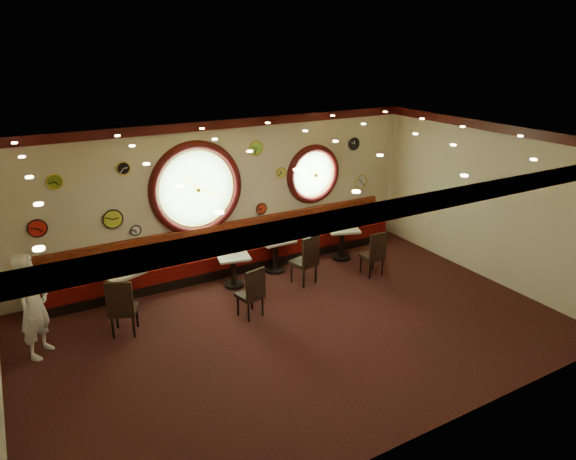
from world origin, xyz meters
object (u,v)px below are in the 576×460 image
object	(u,v)px
chair_a	(122,304)
condiment_d_bottle	(343,223)
table_a	(122,285)
condiment_a_salt	(115,269)
table_b	(233,266)
condiment_a_bottle	(122,265)
condiment_b_salt	(227,253)
condiment_a_pepper	(123,268)
table_d	(342,239)
condiment_b_pepper	(235,254)
condiment_c_pepper	(276,236)
table_c	(275,250)
condiment_d_pepper	(342,226)
chair_c	(307,257)
waiter	(34,306)
condiment_c_salt	(272,236)
chair_d	(375,251)
condiment_c_bottle	(276,233)
condiment_b_bottle	(236,249)
chair_b	(253,290)
condiment_d_salt	(339,226)

from	to	relation	value
chair_a	condiment_d_bottle	world-z (taller)	chair_a
table_a	condiment_a_salt	xyz separation A→B (m)	(-0.08, 0.03, 0.33)
table_b	condiment_a_bottle	size ratio (longest dim) A/B	4.11
condiment_b_salt	condiment_a_pepper	bearing A→B (deg)	176.35
table_d	condiment_a_salt	world-z (taller)	condiment_a_salt
condiment_b_salt	condiment_b_pepper	world-z (taller)	condiment_b_salt
condiment_b_salt	condiment_c_pepper	distance (m)	1.19
table_c	condiment_d_pepper	distance (m)	1.66
condiment_a_pepper	condiment_b_pepper	size ratio (longest dim) A/B	1.29
chair_c	condiment_a_pepper	distance (m)	3.53
table_a	table_c	bearing A→B (deg)	0.99
table_c	waiter	xyz separation A→B (m)	(-4.70, -0.91, 0.38)
chair_c	condiment_c_salt	size ratio (longest dim) A/B	6.24
condiment_b_pepper	waiter	bearing A→B (deg)	-170.25
condiment_b_salt	condiment_c_pepper	xyz separation A→B (m)	(1.18, 0.15, 0.07)
chair_c	chair_d	world-z (taller)	chair_c
condiment_d_pepper	condiment_c_pepper	bearing A→B (deg)	175.56
condiment_c_salt	condiment_c_bottle	size ratio (longest dim) A/B	0.65
chair_a	condiment_a_bottle	size ratio (longest dim) A/B	3.60
condiment_d_bottle	condiment_c_salt	bearing A→B (deg)	176.22
condiment_a_salt	condiment_a_pepper	xyz separation A→B (m)	(0.13, -0.04, 0.00)
chair_c	waiter	bearing A→B (deg)	166.38
condiment_a_salt	condiment_d_pepper	world-z (taller)	condiment_a_salt
chair_d	condiment_d_bottle	world-z (taller)	chair_d
condiment_a_salt	condiment_c_pepper	distance (m)	3.31
table_c	condiment_b_pepper	world-z (taller)	condiment_b_pepper
condiment_b_pepper	condiment_b_bottle	distance (m)	0.16
chair_a	chair_b	size ratio (longest dim) A/B	1.08
table_d	chair_a	world-z (taller)	chair_a
condiment_b_bottle	table_c	bearing A→B (deg)	7.99
chair_b	condiment_c_bottle	world-z (taller)	chair_b
chair_d	waiter	bearing A→B (deg)	177.95
chair_a	chair_c	distance (m)	3.69
chair_a	condiment_b_pepper	distance (m)	2.50
chair_b	chair_c	distance (m)	1.67
condiment_c_pepper	condiment_c_bottle	world-z (taller)	condiment_c_bottle
chair_d	condiment_b_pepper	size ratio (longest dim) A/B	7.07
condiment_d_salt	condiment_b_pepper	bearing A→B (deg)	-176.55
chair_b	condiment_b_salt	xyz separation A→B (m)	(0.11, 1.35, 0.18)
condiment_a_bottle	waiter	bearing A→B (deg)	-149.81
chair_d	condiment_d_salt	distance (m)	1.15
condiment_a_pepper	waiter	bearing A→B (deg)	-150.99
condiment_a_salt	condiment_d_pepper	bearing A→B (deg)	-1.58
chair_a	condiment_c_bottle	bearing A→B (deg)	40.50
condiment_b_salt	condiment_c_bottle	xyz separation A→B (m)	(1.23, 0.26, 0.10)
condiment_b_salt	condiment_a_bottle	world-z (taller)	condiment_a_bottle
table_b	condiment_a_bottle	bearing A→B (deg)	174.51
table_b	condiment_b_pepper	bearing A→B (deg)	-61.56
chair_a	waiter	bearing A→B (deg)	-161.57
chair_a	condiment_c_bottle	world-z (taller)	chair_a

